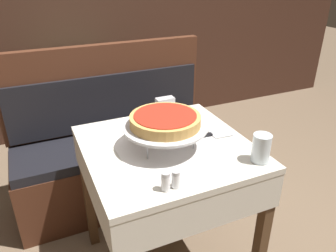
{
  "coord_description": "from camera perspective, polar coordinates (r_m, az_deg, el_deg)",
  "views": [
    {
      "loc": [
        -0.52,
        -1.19,
        1.52
      ],
      "look_at": [
        -0.01,
        -0.04,
        0.89
      ],
      "focal_mm": 35.0,
      "sensor_mm": 36.0,
      "label": 1
    }
  ],
  "objects": [
    {
      "name": "dining_table_front",
      "position": [
        1.56,
        -0.18,
        -7.08
      ],
      "size": [
        0.74,
        0.74,
        0.77
      ],
      "color": "beige",
      "rests_on": "ground_plane"
    },
    {
      "name": "dining_table_rear",
      "position": [
        2.77,
        -15.04,
        7.08
      ],
      "size": [
        0.63,
        0.63,
        0.76
      ],
      "color": "#1E6B33",
      "rests_on": "ground_plane"
    },
    {
      "name": "booth_bench",
      "position": [
        2.27,
        -8.84,
        -5.37
      ],
      "size": [
        1.33,
        0.46,
        1.06
      ],
      "color": "#4C2819",
      "rests_on": "ground_plane"
    },
    {
      "name": "back_wall_panel",
      "position": [
        3.12,
        -15.17,
        19.9
      ],
      "size": [
        6.0,
        0.04,
        2.4
      ],
      "primitive_type": "cube",
      "color": "#3D2319",
      "rests_on": "ground_plane"
    },
    {
      "name": "pizza_pan_stand",
      "position": [
        1.43,
        -0.49,
        -0.2
      ],
      "size": [
        0.37,
        0.37,
        0.11
      ],
      "color": "#ADADB2",
      "rests_on": "dining_table_front"
    },
    {
      "name": "deep_dish_pizza",
      "position": [
        1.42,
        -0.49,
        1.06
      ],
      "size": [
        0.31,
        0.31,
        0.05
      ],
      "color": "tan",
      "rests_on": "pizza_pan_stand"
    },
    {
      "name": "pizza_server",
      "position": [
        1.58,
        6.8,
        -1.62
      ],
      "size": [
        0.26,
        0.09,
        0.01
      ],
      "color": "#BCBCC1",
      "rests_on": "dining_table_front"
    },
    {
      "name": "water_glass_near",
      "position": [
        1.4,
        15.92,
        -3.7
      ],
      "size": [
        0.08,
        0.08,
        0.12
      ],
      "color": "silver",
      "rests_on": "dining_table_front"
    },
    {
      "name": "salt_shaker",
      "position": [
        1.2,
        -0.42,
        -9.6
      ],
      "size": [
        0.03,
        0.03,
        0.07
      ],
      "color": "silver",
      "rests_on": "dining_table_front"
    },
    {
      "name": "pepper_shaker",
      "position": [
        1.21,
        1.37,
        -9.23
      ],
      "size": [
        0.03,
        0.03,
        0.07
      ],
      "color": "silver",
      "rests_on": "dining_table_front"
    },
    {
      "name": "napkin_holder",
      "position": [
        1.79,
        -0.52,
        3.57
      ],
      "size": [
        0.1,
        0.05,
        0.09
      ],
      "color": "#B2B2B7",
      "rests_on": "dining_table_front"
    },
    {
      "name": "condiment_caddy",
      "position": [
        2.77,
        -16.7,
        10.49
      ],
      "size": [
        0.13,
        0.13,
        0.17
      ],
      "color": "black",
      "rests_on": "dining_table_rear"
    }
  ]
}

